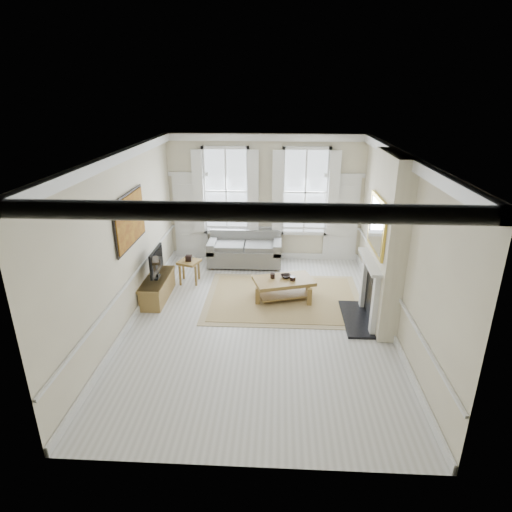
# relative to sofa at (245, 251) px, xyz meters

# --- Properties ---
(floor) EXTENTS (7.20, 7.20, 0.00)m
(floor) POSITION_rel_sofa_xyz_m (0.52, -3.11, -0.37)
(floor) COLOR #B7B5AD
(floor) RESTS_ON ground
(ceiling) EXTENTS (7.20, 7.20, 0.00)m
(ceiling) POSITION_rel_sofa_xyz_m (0.52, -3.11, 3.03)
(ceiling) COLOR white
(ceiling) RESTS_ON back_wall
(back_wall) EXTENTS (5.20, 0.00, 5.20)m
(back_wall) POSITION_rel_sofa_xyz_m (0.52, 0.49, 1.33)
(back_wall) COLOR beige
(back_wall) RESTS_ON floor
(left_wall) EXTENTS (0.00, 7.20, 7.20)m
(left_wall) POSITION_rel_sofa_xyz_m (-2.08, -3.11, 1.33)
(left_wall) COLOR beige
(left_wall) RESTS_ON floor
(right_wall) EXTENTS (0.00, 7.20, 7.20)m
(right_wall) POSITION_rel_sofa_xyz_m (3.12, -3.11, 1.33)
(right_wall) COLOR beige
(right_wall) RESTS_ON floor
(window_left) EXTENTS (1.26, 0.20, 2.20)m
(window_left) POSITION_rel_sofa_xyz_m (-0.53, 0.44, 1.53)
(window_left) COLOR #B2BCC6
(window_left) RESTS_ON back_wall
(window_right) EXTENTS (1.26, 0.20, 2.20)m
(window_right) POSITION_rel_sofa_xyz_m (1.57, 0.44, 1.53)
(window_right) COLOR #B2BCC6
(window_right) RESTS_ON back_wall
(door_left) EXTENTS (0.90, 0.08, 2.30)m
(door_left) POSITION_rel_sofa_xyz_m (-1.53, 0.45, 0.78)
(door_left) COLOR silver
(door_left) RESTS_ON floor
(door_right) EXTENTS (0.90, 0.08, 2.30)m
(door_right) POSITION_rel_sofa_xyz_m (2.57, 0.45, 0.78)
(door_right) COLOR silver
(door_right) RESTS_ON floor
(painting) EXTENTS (0.05, 1.66, 1.06)m
(painting) POSITION_rel_sofa_xyz_m (-2.04, -2.81, 1.68)
(painting) COLOR #AF7E1E
(painting) RESTS_ON left_wall
(chimney_breast) EXTENTS (0.35, 1.70, 3.38)m
(chimney_breast) POSITION_rel_sofa_xyz_m (2.95, -2.91, 1.33)
(chimney_breast) COLOR beige
(chimney_breast) RESTS_ON floor
(hearth) EXTENTS (0.55, 1.50, 0.05)m
(hearth) POSITION_rel_sofa_xyz_m (2.52, -2.91, -0.34)
(hearth) COLOR black
(hearth) RESTS_ON floor
(fireplace) EXTENTS (0.21, 1.45, 1.33)m
(fireplace) POSITION_rel_sofa_xyz_m (2.72, -2.91, 0.37)
(fireplace) COLOR silver
(fireplace) RESTS_ON floor
(mirror) EXTENTS (0.06, 1.26, 1.06)m
(mirror) POSITION_rel_sofa_xyz_m (2.73, -2.91, 1.68)
(mirror) COLOR gold
(mirror) RESTS_ON chimney_breast
(sofa) EXTENTS (1.93, 0.94, 0.88)m
(sofa) POSITION_rel_sofa_xyz_m (0.00, 0.00, 0.00)
(sofa) COLOR slate
(sofa) RESTS_ON floor
(side_table) EXTENTS (0.59, 0.59, 0.56)m
(side_table) POSITION_rel_sofa_xyz_m (-1.27, -1.25, 0.09)
(side_table) COLOR brown
(side_table) RESTS_ON floor
(rug) EXTENTS (3.50, 2.60, 0.02)m
(rug) POSITION_rel_sofa_xyz_m (1.02, -2.04, -0.35)
(rug) COLOR #9B8250
(rug) RESTS_ON floor
(coffee_table) EXTENTS (1.46, 1.10, 0.48)m
(coffee_table) POSITION_rel_sofa_xyz_m (1.02, -2.04, 0.04)
(coffee_table) COLOR brown
(coffee_table) RESTS_ON rug
(ceramic_pot_a) EXTENTS (0.11, 0.11, 0.11)m
(ceramic_pot_a) POSITION_rel_sofa_xyz_m (0.77, -1.99, 0.17)
(ceramic_pot_a) COLOR black
(ceramic_pot_a) RESTS_ON coffee_table
(ceramic_pot_b) EXTENTS (0.13, 0.13, 0.09)m
(ceramic_pot_b) POSITION_rel_sofa_xyz_m (1.22, -2.09, 0.16)
(ceramic_pot_b) COLOR black
(ceramic_pot_b) RESTS_ON coffee_table
(bowl) EXTENTS (0.29, 0.29, 0.06)m
(bowl) POSITION_rel_sofa_xyz_m (1.07, -1.94, 0.15)
(bowl) COLOR black
(bowl) RESTS_ON coffee_table
(tv_stand) EXTENTS (0.45, 1.41, 0.50)m
(tv_stand) POSITION_rel_sofa_xyz_m (-1.82, -2.15, -0.11)
(tv_stand) COLOR brown
(tv_stand) RESTS_ON floor
(tv) EXTENTS (0.08, 0.90, 0.68)m
(tv) POSITION_rel_sofa_xyz_m (-1.79, -2.15, 0.53)
(tv) COLOR black
(tv) RESTS_ON tv_stand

